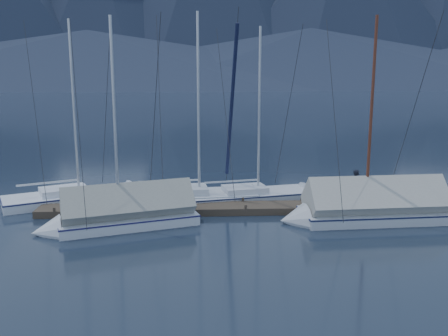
% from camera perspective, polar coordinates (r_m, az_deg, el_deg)
% --- Properties ---
extents(ground, '(1000.00, 1000.00, 0.00)m').
position_cam_1_polar(ground, '(21.51, 0.27, -6.79)').
color(ground, black).
rests_on(ground, ground).
extents(mountain_range, '(877.00, 584.00, 150.50)m').
position_cam_1_polar(mountain_range, '(394.37, -2.20, 18.67)').
color(mountain_range, '#475675').
rests_on(mountain_range, ground).
extents(dock, '(18.00, 1.50, 0.54)m').
position_cam_1_polar(dock, '(23.39, 0.00, -5.03)').
color(dock, '#382D23').
rests_on(dock, ground).
extents(mooring_posts, '(15.12, 1.52, 0.35)m').
position_cam_1_polar(mooring_posts, '(23.30, -1.23, -4.48)').
color(mooring_posts, '#382D23').
rests_on(mooring_posts, ground).
extents(sailboat_open_left, '(7.99, 5.31, 10.32)m').
position_cam_1_polar(sailboat_open_left, '(26.60, -15.85, -3.31)').
color(sailboat_open_left, white).
rests_on(sailboat_open_left, ground).
extents(sailboat_open_mid, '(8.28, 3.52, 10.68)m').
position_cam_1_polar(sailboat_open_mid, '(25.23, -1.70, -3.65)').
color(sailboat_open_mid, silver).
rests_on(sailboat_open_mid, ground).
extents(sailboat_open_right, '(7.79, 3.75, 9.94)m').
position_cam_1_polar(sailboat_open_right, '(25.79, 5.22, -3.39)').
color(sailboat_open_right, silver).
rests_on(sailboat_open_right, ground).
extents(sailboat_covered_near, '(7.95, 3.37, 10.15)m').
position_cam_1_polar(sailboat_covered_near, '(22.79, 16.28, -4.89)').
color(sailboat_covered_near, silver).
rests_on(sailboat_covered_near, ground).
extents(sailboat_covered_far, '(7.38, 4.18, 9.93)m').
position_cam_1_polar(sailboat_covered_far, '(21.52, -12.89, -5.71)').
color(sailboat_covered_far, silver).
rests_on(sailboat_covered_far, ground).
extents(person, '(0.57, 0.69, 1.61)m').
position_cam_1_polar(person, '(24.80, 15.64, -2.04)').
color(person, black).
rests_on(person, dock).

